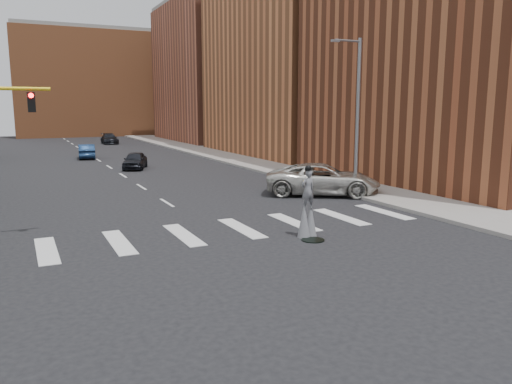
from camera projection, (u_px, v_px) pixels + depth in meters
name	position (u px, v px, depth m)	size (l,w,h in m)	color
ground_plane	(222.00, 237.00, 19.88)	(160.00, 160.00, 0.00)	black
sidewalk_right	(246.00, 160.00, 47.41)	(5.00, 90.00, 0.18)	gray
manhole	(313.00, 240.00, 19.39)	(0.90, 0.90, 0.04)	black
building_near	(472.00, 21.00, 34.55)	(16.00, 20.00, 22.00)	brown
building_mid	(306.00, 42.00, 53.91)	(16.00, 22.00, 24.00)	#BA673A
building_far	(223.00, 74.00, 75.55)	(16.00, 22.00, 20.00)	#A1543B
building_backdrop	(91.00, 85.00, 90.16)	(26.00, 14.00, 18.00)	#BA673A
streetlight	(356.00, 111.00, 29.05)	(2.05, 0.20, 9.00)	slate
stilt_performer	(307.00, 210.00, 19.76)	(0.84, 0.55, 2.88)	#372216
suv_crossing	(323.00, 179.00, 29.32)	(3.05, 6.61, 1.84)	beige
car_near	(135.00, 160.00, 41.59)	(1.67, 4.14, 1.41)	black
car_mid	(87.00, 151.00, 49.90)	(1.52, 4.35, 1.43)	navy
car_far	(109.00, 139.00, 69.62)	(1.97, 4.84, 1.41)	black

